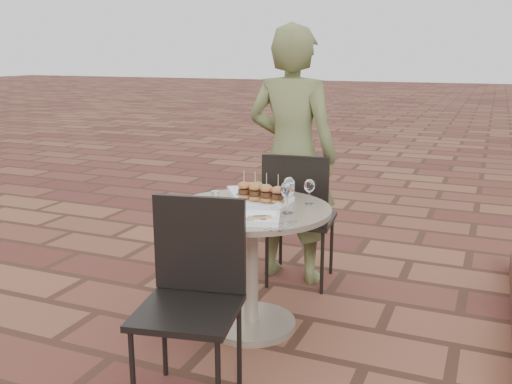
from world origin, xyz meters
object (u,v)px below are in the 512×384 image
at_px(chair_near, 193,283).
at_px(plate_sliders, 261,197).
at_px(plate_salmon, 252,192).
at_px(diner, 292,156).
at_px(cafe_table, 251,249).
at_px(chair_far, 298,209).
at_px(plate_tuna, 257,218).

relative_size(chair_near, plate_sliders, 2.89).
height_order(chair_near, plate_salmon, chair_near).
bearing_deg(diner, cafe_table, 96.65).
bearing_deg(cafe_table, chair_near, -88.97).
xyz_separation_m(chair_far, chair_near, (-0.04, -1.39, 0.00)).
bearing_deg(diner, plate_salmon, 87.91).
distance_m(chair_far, chair_near, 1.39).
relative_size(cafe_table, diner, 0.51).
height_order(diner, plate_salmon, diner).
distance_m(chair_far, plate_tuna, 0.94).
bearing_deg(plate_salmon, chair_near, -83.14).
height_order(chair_far, plate_salmon, chair_far).
bearing_deg(plate_sliders, chair_near, -90.98).
bearing_deg(chair_near, plate_salmon, 85.83).
height_order(chair_far, plate_sliders, chair_far).
xyz_separation_m(chair_near, plate_salmon, (-0.12, 0.96, 0.20)).
relative_size(chair_far, plate_tuna, 3.25).
bearing_deg(plate_salmon, plate_sliders, -54.17).
xyz_separation_m(cafe_table, plate_sliders, (0.03, 0.08, 0.29)).
relative_size(diner, plate_salmon, 4.72).
bearing_deg(plate_tuna, cafe_table, 120.03).
relative_size(diner, plate_sliders, 5.48).
bearing_deg(cafe_table, plate_tuna, -59.97).
bearing_deg(plate_tuna, chair_near, -104.68).
bearing_deg(plate_sliders, plate_salmon, 125.83).
bearing_deg(plate_sliders, cafe_table, -108.03).
relative_size(cafe_table, chair_far, 0.97).
height_order(cafe_table, plate_salmon, plate_salmon).
bearing_deg(plate_tuna, plate_salmon, 115.81).
xyz_separation_m(chair_near, plate_sliders, (0.01, 0.78, 0.23)).
height_order(chair_far, chair_near, same).
xyz_separation_m(chair_far, plate_sliders, (-0.02, -0.61, 0.23)).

